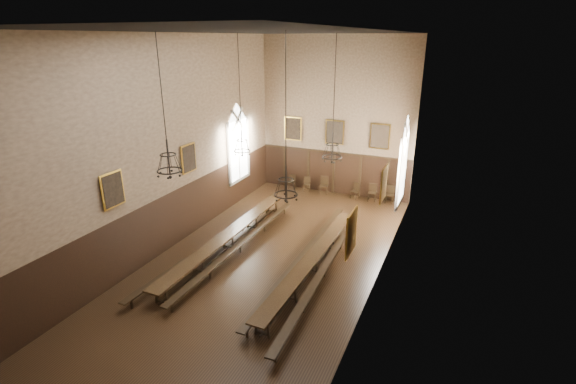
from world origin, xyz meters
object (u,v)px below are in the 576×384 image
Objects in this scene: table_right at (312,265)px; chandelier_front_right at (286,184)px; chair_1 at (292,185)px; bench_left_inner at (240,247)px; chandelier_back_right at (332,149)px; bench_left_outer at (213,245)px; table_left at (229,241)px; bench_right_outer at (325,270)px; chair_7 at (389,198)px; chandelier_front_left at (169,162)px; chair_2 at (307,187)px; chair_6 at (372,196)px; bench_right_inner at (303,258)px; chair_5 at (355,194)px; chandelier_back_left at (242,142)px; chair_3 at (324,188)px.

chandelier_front_right is (-0.20, -2.06, 4.04)m from table_right.
table_right is 10.59× the size of chair_1.
bench_left_inner is 5.77m from chandelier_back_right.
bench_left_outer is 6.62m from chandelier_back_right.
table_left reaches higher than bench_right_outer.
chair_7 is 7.32m from chandelier_back_right.
table_right is 1.97× the size of chandelier_front_left.
chair_2 is 0.88× the size of chair_6.
bench_right_inner is at bearing 2.19° from bench_left_inner.
bench_right_inner is at bearing -86.17° from chair_2.
bench_right_inner is (4.05, 0.44, 0.01)m from bench_left_outer.
chair_2 is (1.02, 8.74, -0.03)m from bench_left_outer.
chandelier_back_left is (-3.77, -6.30, 4.09)m from chair_5.
chandelier_front_right is (4.17, 0.54, -0.37)m from chandelier_front_left.
table_left is at bearing -146.46° from chandelier_back_right.
chair_1 is 0.17× the size of chandelier_front_right.
chandelier_back_left is 4.12m from chandelier_back_right.
bench_right_outer is at bearing 27.23° from chandelier_front_left.
bench_left_inner is 10.69× the size of chair_5.
chandelier_back_left is (0.24, -6.39, 4.11)m from chair_1.
bench_right_outer is 4.62m from chandelier_front_right.
chair_3 reaches higher than table_right.
chair_6 is 0.19× the size of chandelier_back_left.
chandelier_back_right is (0.29, 2.50, 4.04)m from bench_right_inner.
chandelier_front_right reaches higher than chair_6.
chair_7 is at bearing 60.32° from bench_left_inner.
chandelier_back_left reaches higher than chair_1.
chair_2 is (1.01, -0.03, -0.00)m from chair_1.
bench_right_inner is 10.38× the size of chair_7.
chair_6 is at bearing 61.57° from table_left.
bench_left_outer reaches higher than bench_left_inner.
chandelier_back_left reaches higher than chair_2.
table_right is 1.79× the size of chandelier_back_left.
chair_2 is at bearing 83.15° from chandelier_back_left.
bench_right_outer is 8.90m from chair_7.
chair_5 is at bearing 91.88° from chandelier_front_right.
chandelier_back_left reaches higher than chair_3.
bench_right_inner is 8.84m from chair_2.
chair_1 is 0.93× the size of chair_5.
bench_right_outer reaches higher than bench_right_inner.
chair_2 is 0.17× the size of chandelier_front_right.
chandelier_back_left is 4.99m from chandelier_front_left.
chandelier_back_left reaches higher than bench_right_outer.
chair_1 reaches higher than table_left.
bench_right_outer is 10.79× the size of chair_6.
chair_7 is at bearing 63.10° from chandelier_front_left.
chair_1 reaches higher than bench_right_inner.
chair_6 is at bearing 60.05° from bench_left_outer.
chair_7 reaches higher than table_right.
bench_right_outer is 7.13m from chandelier_front_left.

